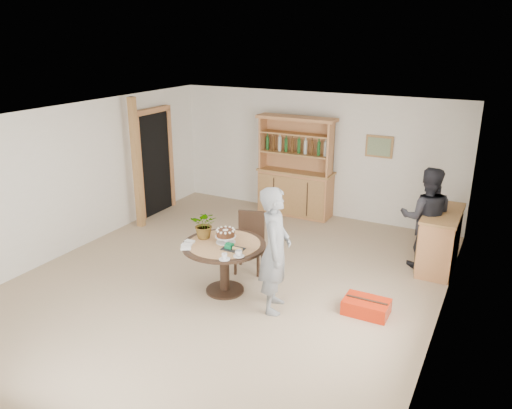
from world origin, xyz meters
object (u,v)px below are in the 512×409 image
(hutch, at_px, (296,182))
(sideboard, at_px, (440,240))
(adult_person, at_px, (426,218))
(red_suitcase, at_px, (366,307))
(teen_boy, at_px, (275,250))
(dining_chair, at_px, (250,238))
(dining_table, at_px, (224,253))

(hutch, relative_size, sideboard, 1.62)
(adult_person, bearing_deg, red_suitcase, 66.60)
(hutch, bearing_deg, red_suitcase, -52.76)
(teen_boy, bearing_deg, red_suitcase, -86.83)
(hutch, distance_m, dining_chair, 2.73)
(sideboard, bearing_deg, teen_boy, -126.82)
(dining_table, distance_m, red_suitcase, 2.10)
(teen_boy, distance_m, red_suitcase, 1.46)
(teen_boy, bearing_deg, dining_table, 65.32)
(adult_person, bearing_deg, dining_table, 30.88)
(hutch, xyz_separation_m, sideboard, (3.04, -1.24, -0.22))
(hutch, bearing_deg, teen_boy, -70.92)
(adult_person, bearing_deg, dining_chair, 17.89)
(sideboard, bearing_deg, red_suitcase, -107.89)
(sideboard, distance_m, adult_person, 0.44)
(dining_table, distance_m, adult_person, 3.26)
(hutch, relative_size, teen_boy, 1.17)
(adult_person, bearing_deg, hutch, -37.05)
(dining_chair, distance_m, red_suitcase, 2.13)
(sideboard, bearing_deg, hutch, 157.79)
(teen_boy, distance_m, adult_person, 2.77)
(dining_chair, bearing_deg, hutch, 81.90)
(dining_table, relative_size, red_suitcase, 2.00)
(hutch, distance_m, teen_boy, 3.84)
(sideboard, xyz_separation_m, red_suitcase, (-0.63, -1.94, -0.37))
(hutch, relative_size, adult_person, 1.23)
(hutch, distance_m, dining_table, 3.55)
(dining_chair, distance_m, teen_boy, 1.32)
(sideboard, relative_size, red_suitcase, 2.10)
(red_suitcase, bearing_deg, hutch, 127.10)
(dining_chair, height_order, red_suitcase, dining_chair)
(dining_table, bearing_deg, dining_chair, 91.53)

